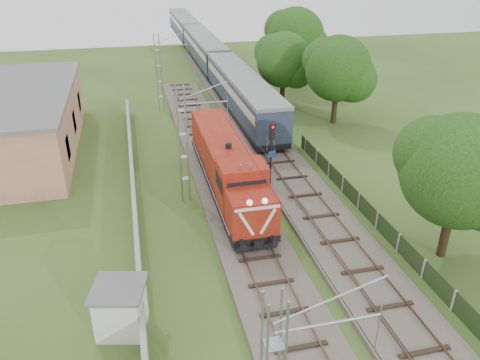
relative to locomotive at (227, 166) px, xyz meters
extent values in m
plane|color=#354A1C|center=(0.00, -12.26, -2.13)|extent=(140.00, 140.00, 0.00)
cube|color=#6B6054|center=(0.00, -5.26, -1.98)|extent=(4.20, 70.00, 0.30)
cube|color=black|center=(0.00, -5.26, -1.78)|extent=(2.40, 70.00, 0.10)
cube|color=brown|center=(-0.85, -5.26, -1.70)|extent=(0.08, 70.00, 0.05)
cube|color=brown|center=(0.85, -5.26, -1.70)|extent=(0.08, 70.00, 0.05)
cube|color=#6B6054|center=(5.00, 7.74, -1.98)|extent=(4.20, 80.00, 0.30)
cube|color=black|center=(5.00, 7.74, -1.78)|extent=(2.40, 80.00, 0.10)
cube|color=brown|center=(4.15, 7.74, -1.70)|extent=(0.08, 80.00, 0.05)
cube|color=brown|center=(5.85, 7.74, -1.70)|extent=(0.08, 80.00, 0.05)
cylinder|color=gray|center=(-1.50, -20.26, 4.67)|extent=(3.00, 0.08, 0.08)
cylinder|color=gray|center=(-1.50, -0.26, 4.67)|extent=(3.00, 0.08, 0.08)
cylinder|color=gray|center=(-1.50, 19.74, 4.67)|extent=(3.00, 0.08, 0.08)
cylinder|color=black|center=(0.00, -0.26, 3.37)|extent=(0.03, 70.00, 0.03)
cylinder|color=black|center=(0.00, -0.26, 4.67)|extent=(0.03, 70.00, 0.03)
cube|color=#9E9E99|center=(-6.50, -0.26, -1.38)|extent=(0.25, 40.00, 1.50)
cube|color=tan|center=(-15.00, 11.74, 0.37)|extent=(8.00, 20.00, 5.00)
cube|color=#606060|center=(-15.00, 11.74, 2.97)|extent=(8.40, 20.40, 0.25)
cube|color=black|center=(-11.05, 5.74, 0.07)|extent=(0.10, 1.60, 1.80)
cube|color=black|center=(-11.05, 11.74, 0.07)|extent=(0.10, 1.60, 1.80)
cube|color=black|center=(-11.05, 17.74, 0.07)|extent=(0.10, 1.60, 1.80)
cube|color=black|center=(8.00, -9.26, -1.53)|extent=(0.05, 32.00, 1.15)
cube|color=#9E9E99|center=(8.00, 5.74, -1.53)|extent=(0.12, 0.12, 1.20)
cube|color=black|center=(0.00, 0.11, -1.16)|extent=(2.81, 15.90, 0.47)
cube|color=black|center=(0.00, -5.03, -1.44)|extent=(2.06, 3.37, 0.47)
cube|color=black|center=(0.00, 5.26, -1.44)|extent=(2.06, 3.37, 0.47)
cube|color=black|center=(0.00, -7.74, -1.54)|extent=(2.43, 0.23, 0.33)
cube|color=maroon|center=(0.00, -6.67, 0.15)|extent=(2.71, 2.34, 2.15)
sphere|color=white|center=(-0.42, -7.79, 1.36)|extent=(0.34, 0.34, 0.34)
sphere|color=white|center=(0.42, -7.79, 1.36)|extent=(0.34, 0.34, 0.34)
cube|color=silver|center=(-0.61, -7.85, 0.10)|extent=(0.94, 0.06, 1.57)
cube|color=silver|center=(0.61, -7.85, 0.10)|extent=(0.94, 0.06, 1.57)
cube|color=silver|center=(0.00, -7.85, 0.99)|extent=(2.53, 0.06, 0.17)
cube|color=maroon|center=(0.00, -4.37, 0.57)|extent=(2.81, 2.24, 2.99)
cube|color=black|center=(0.00, -5.52, 1.04)|extent=(2.34, 0.06, 0.84)
cube|color=maroon|center=(0.00, 2.41, 0.29)|extent=(2.62, 11.32, 2.43)
cylinder|color=black|center=(0.00, -0.45, 1.64)|extent=(0.41, 0.41, 0.37)
cylinder|color=gray|center=(-0.28, -5.12, 2.21)|extent=(0.11, 0.11, 0.33)
cylinder|color=gray|center=(0.28, -5.12, 2.21)|extent=(0.11, 0.11, 0.33)
cube|color=black|center=(5.00, 16.40, -1.21)|extent=(2.98, 22.57, 0.51)
cube|color=#324053|center=(5.00, 16.40, 0.43)|extent=(3.08, 22.57, 2.77)
cube|color=beige|center=(5.00, 16.40, 0.94)|extent=(3.12, 21.67, 0.77)
cube|color=slate|center=(5.00, 16.40, 1.97)|extent=(3.13, 22.57, 0.36)
cube|color=black|center=(5.00, 40.00, -1.21)|extent=(2.98, 22.57, 0.51)
cube|color=#324053|center=(5.00, 40.00, 0.43)|extent=(3.08, 22.57, 2.77)
cube|color=beige|center=(5.00, 40.00, 0.94)|extent=(3.12, 21.67, 0.77)
cube|color=slate|center=(5.00, 40.00, 1.97)|extent=(3.13, 22.57, 0.36)
cube|color=black|center=(5.00, 63.59, -1.21)|extent=(2.98, 22.57, 0.51)
cube|color=#324053|center=(5.00, 63.59, 0.43)|extent=(3.08, 22.57, 2.77)
cube|color=beige|center=(5.00, 63.59, 0.94)|extent=(3.12, 21.67, 0.77)
cube|color=slate|center=(5.00, 63.59, 1.97)|extent=(3.13, 22.57, 0.36)
cylinder|color=black|center=(3.00, -0.38, 0.47)|extent=(0.15, 0.15, 5.19)
cube|color=black|center=(3.00, -0.54, 2.44)|extent=(0.41, 0.31, 1.14)
sphere|color=red|center=(3.00, -0.66, 2.80)|extent=(0.19, 0.19, 0.19)
sphere|color=black|center=(3.00, -0.66, 2.44)|extent=(0.19, 0.19, 0.19)
sphere|color=black|center=(3.00, -0.66, 2.07)|extent=(0.19, 0.19, 0.19)
cube|color=#1A479F|center=(3.05, -0.51, 0.78)|extent=(0.57, 0.19, 0.41)
cube|color=silver|center=(-7.40, -11.84, -1.03)|extent=(2.40, 2.40, 2.19)
cube|color=#606060|center=(-7.40, -11.84, 0.17)|extent=(2.76, 2.76, 0.15)
cylinder|color=#322014|center=(10.23, -10.12, -0.26)|extent=(0.50, 0.50, 3.74)
sphere|color=#0F370F|center=(10.23, -10.12, 3.14)|extent=(6.12, 6.12, 6.12)
sphere|color=#0F370F|center=(9.15, -9.05, 3.82)|extent=(3.98, 3.98, 3.98)
cylinder|color=#322014|center=(13.32, 12.13, -0.22)|extent=(0.52, 0.52, 3.81)
sphere|color=#0F370F|center=(13.32, 12.13, 3.24)|extent=(6.23, 6.23, 6.23)
sphere|color=#0F370F|center=(14.56, 11.20, 2.38)|extent=(4.36, 4.36, 4.36)
sphere|color=#0F370F|center=(12.23, 13.22, 3.94)|extent=(4.05, 4.05, 4.05)
cylinder|color=#322014|center=(10.05, 18.59, -0.35)|extent=(0.53, 0.53, 3.56)
sphere|color=#0F370F|center=(10.05, 18.59, 2.89)|extent=(5.82, 5.82, 5.82)
sphere|color=#0F370F|center=(11.21, 17.72, 2.08)|extent=(4.07, 4.07, 4.07)
sphere|color=#0F370F|center=(9.03, 19.61, 3.53)|extent=(3.78, 3.78, 3.78)
cylinder|color=#322014|center=(13.91, 26.05, 0.00)|extent=(0.53, 0.53, 4.26)
sphere|color=#0F370F|center=(13.91, 26.05, 3.87)|extent=(6.97, 6.97, 6.97)
sphere|color=#0F370F|center=(15.30, 25.00, 2.91)|extent=(4.88, 4.88, 4.88)
sphere|color=#0F370F|center=(12.69, 27.27, 4.65)|extent=(4.53, 4.53, 4.53)
camera|label=1|loc=(-5.92, -28.78, 13.54)|focal=35.00mm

